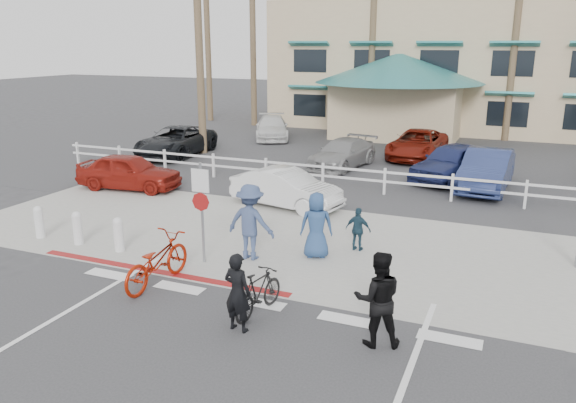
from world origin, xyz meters
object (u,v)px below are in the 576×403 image
at_px(bike_black, 259,293).
at_px(car_red_compact, 129,171).
at_px(bike_red, 157,261).
at_px(sign_post, 202,208).
at_px(car_white_sedan, 286,188).

relative_size(bike_black, car_red_compact, 0.40).
xyz_separation_m(bike_red, car_red_compact, (-6.23, 7.00, 0.10)).
xyz_separation_m(sign_post, bike_black, (2.52, -2.03, -0.97)).
height_order(bike_red, car_white_sedan, car_white_sedan).
height_order(bike_black, car_red_compact, car_red_compact).
xyz_separation_m(car_white_sedan, car_red_compact, (-6.48, -0.06, 0.03)).
distance_m(bike_black, car_red_compact, 11.69).
bearing_deg(bike_red, car_red_compact, -45.73).
xyz_separation_m(sign_post, car_white_sedan, (-0.02, 5.45, -0.80)).
relative_size(bike_red, car_white_sedan, 0.57).
distance_m(bike_black, car_white_sedan, 7.91).
distance_m(sign_post, bike_black, 3.38).
bearing_deg(car_red_compact, sign_post, -136.49).
relative_size(sign_post, bike_red, 1.31).
bearing_deg(bike_black, car_red_compact, -29.91).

